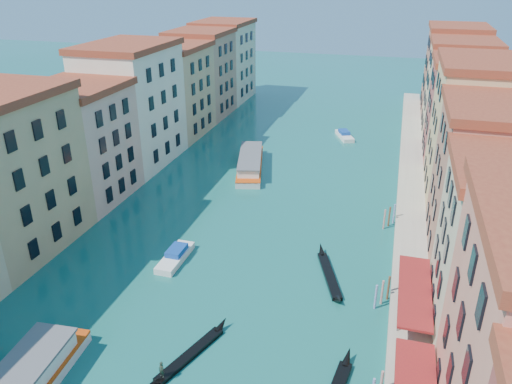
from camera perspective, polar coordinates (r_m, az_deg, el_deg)
left_bank_palazzos at (r=85.84m, az=-15.91°, el=8.03°), size 12.80×128.40×21.00m
right_bank_palazzos at (r=74.78m, az=24.24°, el=4.41°), size 12.80×128.40×21.00m
quay at (r=77.33m, az=17.25°, el=-1.29°), size 4.00×140.00×1.00m
mooring_poles_right at (r=46.32m, az=13.43°, el=-19.10°), size 1.44×54.24×3.20m
vaporetto_far at (r=87.51m, az=-0.67°, el=3.40°), size 8.15×18.12×2.63m
gondola_fore at (r=48.34m, az=-7.57°, el=-17.81°), size 4.46×10.61×2.19m
gondola_far at (r=58.84m, az=8.32°, el=-9.19°), size 4.89×11.60×1.70m
motorboat_mid at (r=61.77m, az=-9.19°, el=-7.22°), size 2.25×7.05×1.46m
motorboat_far at (r=105.64m, az=10.08°, el=6.42°), size 4.73×7.26×1.44m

